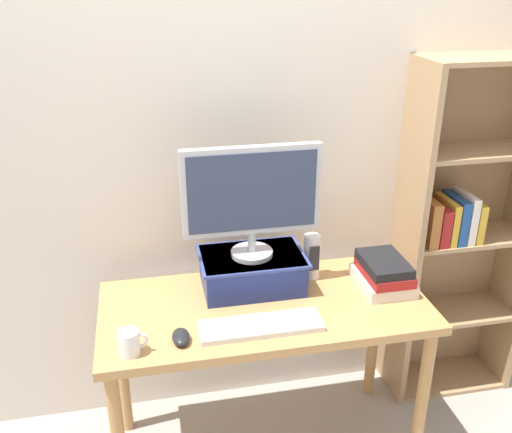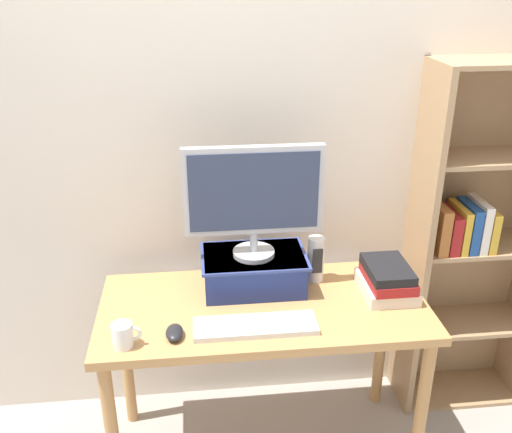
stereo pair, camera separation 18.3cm
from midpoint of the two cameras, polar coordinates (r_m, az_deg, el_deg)
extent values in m
cube|color=beige|center=(2.46, 1.71, 7.51)|extent=(7.00, 0.08, 2.60)
cube|color=#B7844C|center=(2.29, 3.10, -9.16)|extent=(1.30, 0.60, 0.04)
cylinder|color=#B7844C|center=(2.50, 18.30, -18.40)|extent=(0.05, 0.05, 0.73)
cylinder|color=#B7844C|center=(2.71, -10.94, -13.66)|extent=(0.05, 0.05, 0.73)
cylinder|color=#B7844C|center=(2.85, 14.29, -11.85)|extent=(0.05, 0.05, 0.73)
cube|color=tan|center=(2.67, 17.71, -3.23)|extent=(0.03, 0.28, 1.65)
cube|color=tan|center=(2.91, 21.94, -1.64)|extent=(0.61, 0.01, 1.65)
cube|color=tan|center=(3.23, 20.73, -15.87)|extent=(0.55, 0.27, 0.02)
cube|color=tan|center=(2.99, 21.89, -9.73)|extent=(0.55, 0.27, 0.02)
cube|color=tan|center=(2.80, 23.18, -2.63)|extent=(0.55, 0.27, 0.02)
cube|color=tan|center=(2.65, 24.62, 5.38)|extent=(0.55, 0.27, 0.02)
cube|color=tan|center=(2.57, 26.15, 13.69)|extent=(0.55, 0.27, 0.02)
cube|color=#AD662D|center=(2.63, 19.60, -1.00)|extent=(0.04, 0.20, 0.21)
cube|color=maroon|center=(2.66, 20.54, -1.27)|extent=(0.05, 0.20, 0.17)
cube|color=gold|center=(2.67, 21.42, -1.02)|extent=(0.03, 0.20, 0.20)
cube|color=navy|center=(2.69, 22.22, -0.88)|extent=(0.04, 0.20, 0.20)
cube|color=silver|center=(2.71, 23.07, -0.70)|extent=(0.04, 0.20, 0.22)
cube|color=gold|center=(2.73, 23.76, -1.00)|extent=(0.03, 0.20, 0.18)
cube|color=navy|center=(2.36, 2.00, -5.49)|extent=(0.41, 0.27, 0.15)
cube|color=#334284|center=(2.33, 2.03, -4.03)|extent=(0.43, 0.28, 0.01)
cylinder|color=#B7B7BA|center=(2.32, 2.03, -3.68)|extent=(0.17, 0.17, 0.02)
cylinder|color=#B7B7BA|center=(2.30, 2.05, -2.54)|extent=(0.03, 0.03, 0.08)
cube|color=#B7B7BA|center=(2.21, 2.14, 2.58)|extent=(0.55, 0.04, 0.36)
cube|color=#2D3851|center=(2.19, 2.21, 2.39)|extent=(0.50, 0.00, 0.31)
cube|color=silver|center=(2.14, 2.44, -10.97)|extent=(0.46, 0.14, 0.02)
cube|color=white|center=(2.13, 2.44, -10.69)|extent=(0.43, 0.12, 0.00)
ellipsoid|color=black|center=(2.10, -5.65, -11.54)|extent=(0.06, 0.10, 0.04)
cube|color=silver|center=(2.42, 15.08, -6.84)|extent=(0.20, 0.26, 0.05)
cube|color=maroon|center=(2.39, 15.23, -5.95)|extent=(0.17, 0.25, 0.04)
cube|color=black|center=(2.37, 15.22, -5.15)|extent=(0.17, 0.24, 0.04)
cylinder|color=white|center=(2.07, -10.71, -11.67)|extent=(0.07, 0.07, 0.09)
torus|color=white|center=(2.06, -9.67, -11.54)|extent=(0.06, 0.01, 0.06)
cylinder|color=silver|center=(2.42, 8.15, -4.28)|extent=(0.07, 0.07, 0.20)
cube|color=#2D2D30|center=(2.38, 8.38, -4.49)|extent=(0.04, 0.00, 0.11)
camera|label=1|loc=(0.09, -87.57, 1.08)|focal=40.00mm
camera|label=2|loc=(0.09, 92.43, -1.08)|focal=40.00mm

